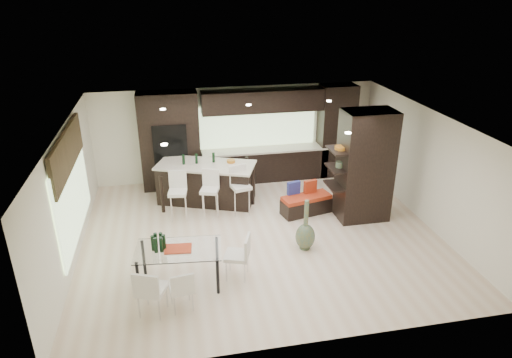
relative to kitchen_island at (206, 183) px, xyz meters
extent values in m
plane|color=beige|center=(1.04, -2.03, -0.52)|extent=(8.00, 8.00, 0.00)
cube|color=white|center=(1.04, 1.47, 0.83)|extent=(8.00, 0.02, 2.70)
cube|color=white|center=(-2.96, -2.03, 0.83)|extent=(0.02, 7.00, 2.70)
cube|color=white|center=(5.04, -2.03, 0.83)|extent=(0.02, 7.00, 2.70)
cube|color=white|center=(1.04, -2.03, 2.18)|extent=(8.00, 7.00, 0.02)
cube|color=#B2D199|center=(-2.92, -1.83, 0.83)|extent=(0.04, 3.20, 1.90)
cube|color=#B2D199|center=(1.64, 1.43, 1.03)|extent=(3.40, 0.04, 1.20)
cube|color=brown|center=(-2.89, -1.83, 1.73)|extent=(0.08, 3.00, 0.80)
cube|color=white|center=(1.04, -1.78, 2.16)|extent=(4.00, 3.00, 0.02)
cube|color=black|center=(1.54, 1.14, 0.83)|extent=(6.80, 0.68, 2.70)
cube|color=black|center=(-0.86, 1.09, 0.43)|extent=(0.90, 0.68, 1.90)
cube|color=black|center=(3.64, -1.63, 0.83)|extent=(1.20, 0.80, 2.70)
cube|color=black|center=(0.00, 0.00, 0.00)|extent=(2.73, 1.90, 1.05)
cube|color=white|center=(-0.77, -0.85, -0.04)|extent=(0.49, 0.49, 0.97)
cube|color=white|center=(0.00, -0.85, -0.05)|extent=(0.53, 0.53, 0.95)
cube|color=white|center=(0.77, -0.86, -0.03)|extent=(0.53, 0.53, 0.99)
cube|color=black|center=(2.37, -1.19, -0.28)|extent=(1.32, 0.75, 0.48)
cube|color=white|center=(-0.86, -3.52, -0.14)|extent=(1.68, 1.06, 0.77)
cube|color=white|center=(-0.86, -4.25, -0.15)|extent=(0.46, 0.46, 0.75)
cube|color=white|center=(-1.36, -4.28, -0.09)|extent=(0.60, 0.60, 0.86)
cube|color=white|center=(0.25, -3.52, -0.10)|extent=(0.58, 0.58, 0.85)
camera|label=1|loc=(-0.85, -10.96, 4.86)|focal=32.00mm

